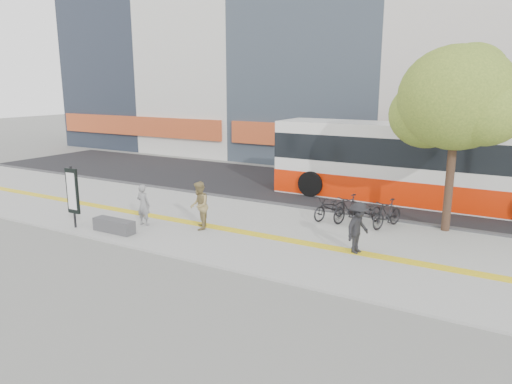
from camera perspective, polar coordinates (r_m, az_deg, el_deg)
The scene contains 13 objects.
ground at distance 16.23m, azimuth -7.16°, elevation -5.34°, with size 120.00×120.00×0.00m, color slate.
sidewalk at distance 17.38m, azimuth -4.17°, elevation -3.90°, with size 40.00×7.00×0.08m, color gray.
tactile_strip at distance 16.97m, azimuth -5.12°, elevation -4.17°, with size 40.00×0.45×0.01m, color yellow.
street at distance 23.76m, azimuth 6.03°, elevation 0.61°, with size 40.00×8.00×0.06m, color black.
curb at distance 20.25m, azimuth 1.39°, elevation -1.35°, with size 40.00×0.25×0.14m, color #3A3A3C.
bench at distance 16.98m, azimuth -16.69°, elevation -3.90°, with size 1.60×0.45×0.45m, color #3A3A3C.
signboard at distance 17.71m, azimuth -21.19°, elevation 0.01°, with size 0.55×0.10×2.20m.
street_tree at distance 17.21m, azimuth 22.99°, elevation 10.11°, with size 4.40×3.80×6.31m.
bus at distance 21.39m, azimuth 18.87°, elevation 2.97°, with size 12.46×2.96×3.32m.
bicycle_row at distance 17.61m, azimuth 12.03°, elevation -2.18°, with size 3.19×1.83×1.01m.
seated_woman at distance 17.41m, azimuth -13.37°, elevation -1.51°, with size 0.54×0.36×1.49m, color black.
pedestrian_tan at distance 16.56m, azimuth -6.85°, elevation -1.64°, with size 0.82×0.64×1.68m, color olive.
pedestrian_dark at distance 14.47m, azimuth 12.15°, elevation -4.23°, with size 1.01×0.58×1.57m, color black.
Camera 1 is at (9.41, -12.23, 5.04)m, focal length 33.29 mm.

